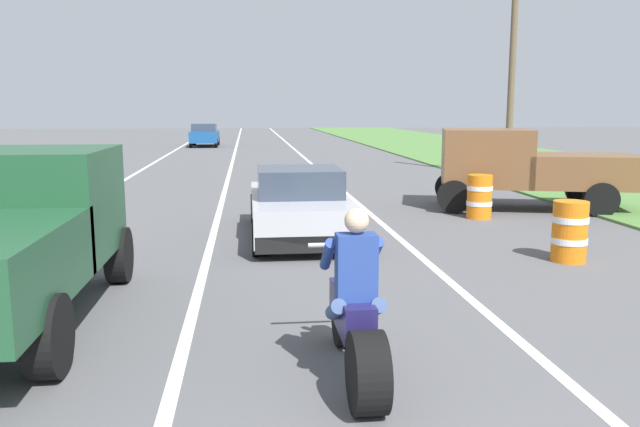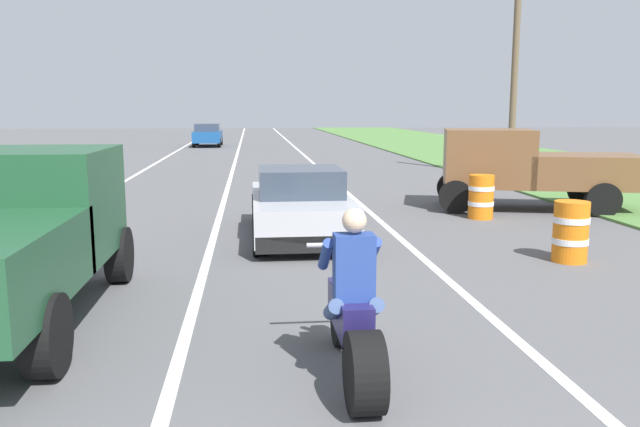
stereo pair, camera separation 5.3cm
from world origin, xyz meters
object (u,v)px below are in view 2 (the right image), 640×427
at_px(pickup_truck_left_lane_dark_green, 8,230).
at_px(construction_barrel_nearest, 571,231).
at_px(motorcycle_with_rider, 353,320).
at_px(distant_car_far_ahead, 208,135).
at_px(construction_barrel_mid, 481,197).
at_px(sports_car_silver, 300,205).
at_px(pickup_truck_right_shoulder_brown, 526,165).

relative_size(pickup_truck_left_lane_dark_green, construction_barrel_nearest, 4.80).
xyz_separation_m(motorcycle_with_rider, pickup_truck_left_lane_dark_green, (-3.69, 2.05, 0.51)).
bearing_deg(distant_car_far_ahead, construction_barrel_mid, -74.57).
relative_size(motorcycle_with_rider, construction_barrel_mid, 2.21).
height_order(sports_car_silver, pickup_truck_left_lane_dark_green, pickup_truck_left_lane_dark_green).
relative_size(motorcycle_with_rider, pickup_truck_left_lane_dark_green, 0.46).
xyz_separation_m(sports_car_silver, pickup_truck_left_lane_dark_green, (-3.71, -4.70, 0.48)).
bearing_deg(pickup_truck_right_shoulder_brown, pickup_truck_left_lane_dark_green, -141.56).
bearing_deg(sports_car_silver, construction_barrel_nearest, -30.33).
xyz_separation_m(sports_car_silver, distant_car_far_ahead, (-3.75, 30.76, 0.14)).
bearing_deg(motorcycle_with_rider, construction_barrel_mid, 63.02).
height_order(motorcycle_with_rider, pickup_truck_right_shoulder_brown, pickup_truck_right_shoulder_brown).
xyz_separation_m(motorcycle_with_rider, sports_car_silver, (0.03, 6.74, 0.04)).
bearing_deg(pickup_truck_right_shoulder_brown, motorcycle_with_rider, -121.33).
relative_size(pickup_truck_right_shoulder_brown, construction_barrel_nearest, 5.14).
xyz_separation_m(motorcycle_with_rider, distant_car_far_ahead, (-3.72, 37.50, 0.18)).
bearing_deg(construction_barrel_nearest, construction_barrel_mid, 89.69).
xyz_separation_m(motorcycle_with_rider, pickup_truck_right_shoulder_brown, (5.86, 9.62, 0.51)).
bearing_deg(distant_car_far_ahead, pickup_truck_right_shoulder_brown, -71.03).
height_order(pickup_truck_right_shoulder_brown, distant_car_far_ahead, pickup_truck_right_shoulder_brown).
bearing_deg(pickup_truck_left_lane_dark_green, construction_barrel_mid, 38.69).
distance_m(construction_barrel_nearest, distant_car_far_ahead, 34.19).
distance_m(pickup_truck_left_lane_dark_green, construction_barrel_nearest, 8.29).
relative_size(construction_barrel_mid, distant_car_far_ahead, 0.25).
relative_size(motorcycle_with_rider, construction_barrel_nearest, 2.21).
xyz_separation_m(pickup_truck_right_shoulder_brown, distant_car_far_ahead, (-9.58, 27.88, -0.33)).
distance_m(pickup_truck_right_shoulder_brown, construction_barrel_mid, 2.05).
distance_m(pickup_truck_left_lane_dark_green, construction_barrel_mid, 10.25).
xyz_separation_m(pickup_truck_left_lane_dark_green, construction_barrel_mid, (7.99, 6.40, -0.60)).
xyz_separation_m(construction_barrel_nearest, distant_car_far_ahead, (-8.00, 33.24, 0.27)).
distance_m(sports_car_silver, pickup_truck_left_lane_dark_green, 6.01).
bearing_deg(pickup_truck_right_shoulder_brown, construction_barrel_nearest, -106.44).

